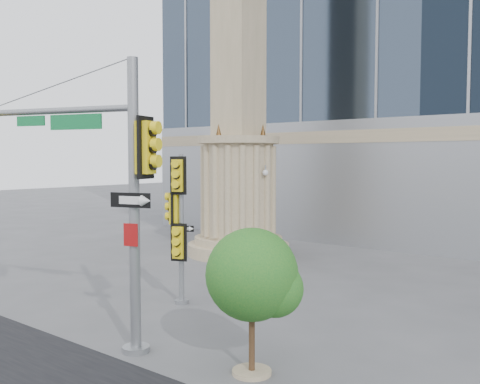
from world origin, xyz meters
The scene contains 5 objects.
ground centered at (0.00, 0.00, 0.00)m, with size 120.00×120.00×0.00m, color #545456.
monument centered at (-6.00, 9.00, 5.52)m, with size 4.40×4.40×16.60m.
main_signal_pole centered at (-1.47, -1.83, 3.90)m, with size 4.74×1.83×6.29m.
secondary_signal_pole centered at (-2.36, 1.76, 2.52)m, with size 0.81×0.58×4.30m.
street_tree centered at (2.33, -0.87, 1.88)m, with size 1.83×1.79×2.85m.
Camera 1 is at (8.44, -8.91, 4.18)m, focal length 40.00 mm.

